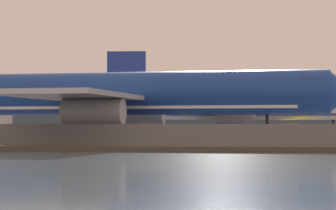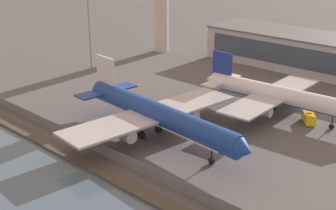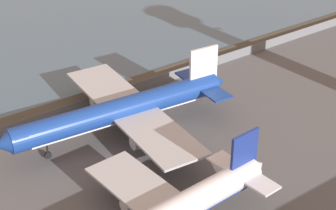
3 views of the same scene
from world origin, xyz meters
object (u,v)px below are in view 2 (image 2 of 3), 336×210
Objects in this scene: passenger_jet_white at (278,95)px; baggage_tug at (98,134)px; apron_light_mast_apron_west at (89,29)px; cargo_jet_blue at (157,114)px; ops_van at (309,118)px.

passenger_jet_white is 12.27× the size of baggage_tug.
baggage_tug is at bearing -118.44° from passenger_jet_white.
cargo_jet_blue is at bearing -24.43° from apron_light_mast_apron_west.
apron_light_mast_apron_west is at bearing -175.77° from passenger_jet_white.
baggage_tug is 0.15× the size of apron_light_mast_apron_west.
cargo_jet_blue is at bearing -123.09° from ops_van.
passenger_jet_white is 64.12m from apron_light_mast_apron_west.
apron_light_mast_apron_west is (-71.55, -5.10, 10.99)m from ops_van.
ops_van is (8.03, 0.41, -3.58)m from passenger_jet_white.
passenger_jet_white is at bearing -177.07° from ops_van.
cargo_jet_blue is 2.18× the size of apron_light_mast_apron_west.
ops_van is (18.91, 29.02, -4.07)m from cargo_jet_blue.
cargo_jet_blue reaches higher than baggage_tug.
baggage_tug is at bearing -36.48° from apron_light_mast_apron_west.
apron_light_mast_apron_west is at bearing 143.52° from baggage_tug.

